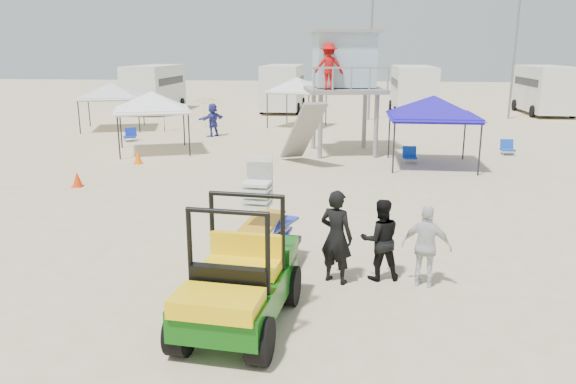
# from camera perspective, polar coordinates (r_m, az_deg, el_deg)

# --- Properties ---
(ground) EXTENTS (140.00, 140.00, 0.00)m
(ground) POSITION_cam_1_polar(r_m,az_deg,el_deg) (10.26, -4.71, -11.17)
(ground) COLOR beige
(ground) RESTS_ON ground
(utility_cart) EXTENTS (1.65, 2.89, 2.10)m
(utility_cart) POSITION_cam_1_polar(r_m,az_deg,el_deg) (9.04, -5.22, -8.05)
(utility_cart) COLOR #0D500C
(utility_cart) RESTS_ON ground
(surf_trailer) EXTENTS (1.47, 2.43, 2.09)m
(surf_trailer) POSITION_cam_1_polar(r_m,az_deg,el_deg) (11.23, -2.81, -4.13)
(surf_trailer) COLOR black
(surf_trailer) RESTS_ON ground
(man_left) EXTENTS (0.80, 0.70, 1.84)m
(man_left) POSITION_cam_1_polar(r_m,az_deg,el_deg) (10.80, 4.93, -4.55)
(man_left) COLOR black
(man_left) RESTS_ON ground
(man_mid) EXTENTS (0.89, 0.75, 1.62)m
(man_mid) POSITION_cam_1_polar(r_m,az_deg,el_deg) (11.09, 9.36, -4.78)
(man_mid) COLOR black
(man_mid) RESTS_ON ground
(man_right) EXTENTS (1.00, 0.62, 1.59)m
(man_right) POSITION_cam_1_polar(r_m,az_deg,el_deg) (10.94, 13.89, -5.39)
(man_right) COLOR silver
(man_right) RESTS_ON ground
(lifeguard_tower) EXTENTS (3.68, 3.68, 5.04)m
(lifeguard_tower) POSITION_cam_1_polar(r_m,az_deg,el_deg) (24.29, 5.58, 12.77)
(lifeguard_tower) COLOR gray
(lifeguard_tower) RESTS_ON ground
(canopy_blue) EXTENTS (3.20, 3.20, 3.11)m
(canopy_blue) POSITION_cam_1_polar(r_m,az_deg,el_deg) (22.06, 14.59, 9.11)
(canopy_blue) COLOR black
(canopy_blue) RESTS_ON ground
(canopy_white_a) EXTENTS (3.86, 3.86, 3.03)m
(canopy_white_a) POSITION_cam_1_polar(r_m,az_deg,el_deg) (25.09, -13.72, 9.58)
(canopy_white_a) COLOR black
(canopy_white_a) RESTS_ON ground
(canopy_white_b) EXTENTS (3.99, 3.99, 2.98)m
(canopy_white_b) POSITION_cam_1_polar(r_m,az_deg,el_deg) (32.94, -17.56, 10.29)
(canopy_white_b) COLOR black
(canopy_white_b) RESTS_ON ground
(canopy_white_c) EXTENTS (3.45, 3.45, 3.23)m
(canopy_white_c) POSITION_cam_1_polar(r_m,az_deg,el_deg) (32.43, 0.95, 11.33)
(canopy_white_c) COLOR black
(canopy_white_c) RESTS_ON ground
(umbrella_a) EXTENTS (2.16, 2.20, 1.84)m
(umbrella_a) POSITION_cam_1_polar(r_m,az_deg,el_deg) (31.36, -12.52, 7.66)
(umbrella_a) COLOR red
(umbrella_a) RESTS_ON ground
(umbrella_b) EXTENTS (2.49, 2.51, 1.76)m
(umbrella_b) POSITION_cam_1_polar(r_m,az_deg,el_deg) (32.41, -8.42, 7.98)
(umbrella_b) COLOR yellow
(umbrella_b) RESTS_ON ground
(cone_near) EXTENTS (0.34, 0.34, 0.50)m
(cone_near) POSITION_cam_1_polar(r_m,az_deg,el_deg) (22.88, -15.01, 3.41)
(cone_near) COLOR orange
(cone_near) RESTS_ON ground
(cone_far) EXTENTS (0.34, 0.34, 0.50)m
(cone_far) POSITION_cam_1_polar(r_m,az_deg,el_deg) (19.66, -20.62, 1.22)
(cone_far) COLOR #E93807
(cone_far) RESTS_ON ground
(beach_chair_a) EXTENTS (0.72, 0.80, 0.64)m
(beach_chair_a) POSITION_cam_1_polar(r_m,az_deg,el_deg) (28.69, -15.74, 5.64)
(beach_chair_a) COLOR #0F2BA3
(beach_chair_a) RESTS_ON ground
(beach_chair_b) EXTENTS (0.56, 0.59, 0.64)m
(beach_chair_b) POSITION_cam_1_polar(r_m,az_deg,el_deg) (22.84, 12.24, 3.72)
(beach_chair_b) COLOR #0E3B9A
(beach_chair_b) RESTS_ON ground
(beach_chair_c) EXTENTS (0.56, 0.59, 0.64)m
(beach_chair_c) POSITION_cam_1_polar(r_m,az_deg,el_deg) (25.81, 21.38, 4.26)
(beach_chair_c) COLOR #1141B9
(beach_chair_c) RESTS_ON ground
(rv_far_left) EXTENTS (2.64, 6.80, 3.25)m
(rv_far_left) POSITION_cam_1_polar(r_m,az_deg,el_deg) (41.53, -13.40, 10.41)
(rv_far_left) COLOR silver
(rv_far_left) RESTS_ON ground
(rv_mid_left) EXTENTS (2.65, 6.50, 3.25)m
(rv_mid_left) POSITION_cam_1_polar(r_m,az_deg,el_deg) (40.94, -0.50, 10.73)
(rv_mid_left) COLOR silver
(rv_mid_left) RESTS_ON ground
(rv_mid_right) EXTENTS (2.64, 7.00, 3.25)m
(rv_mid_right) POSITION_cam_1_polar(r_m,az_deg,el_deg) (39.37, 12.56, 10.25)
(rv_mid_right) COLOR silver
(rv_mid_right) RESTS_ON ground
(rv_far_right) EXTENTS (2.64, 6.60, 3.25)m
(rv_far_right) POSITION_cam_1_polar(r_m,az_deg,el_deg) (42.73, 24.60, 9.61)
(rv_far_right) COLOR silver
(rv_far_right) RESTS_ON ground
(light_pole_left) EXTENTS (0.14, 0.14, 8.00)m
(light_pole_left) POSITION_cam_1_polar(r_m,az_deg,el_deg) (36.09, 8.39, 13.59)
(light_pole_left) COLOR slate
(light_pole_left) RESTS_ON ground
(light_pole_right) EXTENTS (0.14, 0.14, 8.00)m
(light_pole_right) POSITION_cam_1_polar(r_m,az_deg,el_deg) (38.93, 22.02, 12.77)
(light_pole_right) COLOR slate
(light_pole_right) RESTS_ON ground
(distant_beachgoers) EXTENTS (13.63, 12.25, 1.73)m
(distant_beachgoers) POSITION_cam_1_polar(r_m,az_deg,el_deg) (31.47, -0.73, 7.90)
(distant_beachgoers) COLOR #313693
(distant_beachgoers) RESTS_ON ground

